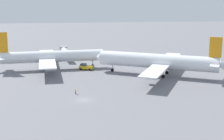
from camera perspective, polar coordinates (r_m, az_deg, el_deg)
The scene contains 6 objects.
ground_plane at distance 98.47m, azimuth -4.98°, elevation -5.19°, with size 600.00×600.00×0.00m, color slate.
airliner_at_gate_left at distance 140.57m, azimuth -10.63°, elevation 2.27°, with size 48.79×43.51×16.09m.
airliner_being_pushed at distance 128.04m, azimuth 8.04°, elevation 1.49°, with size 48.09×46.23×15.94m.
pushback_tug at distance 138.38m, azimuth -4.57°, elevation 0.56°, with size 8.86×5.11×2.86m.
ground_crew_marshaller_foreground at distance 104.03m, azimuth -6.35°, elevation -3.74°, with size 0.36×0.47×1.67m.
jet_bridge at distance 161.61m, azimuth -8.15°, elevation 3.18°, with size 6.14×18.04×5.67m.
Camera 1 is at (-3.21, -93.72, 30.04)m, focal length 52.50 mm.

